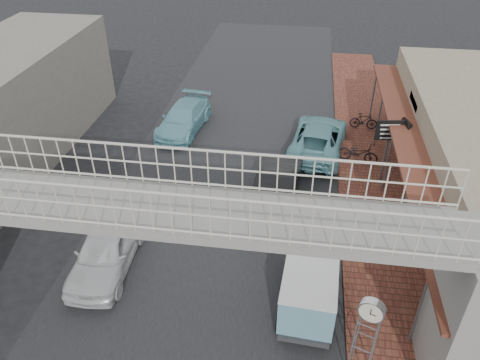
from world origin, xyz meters
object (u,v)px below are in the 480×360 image
(angkot_far, at_px, (183,118))
(angkot_van, at_px, (310,280))
(motorcycle_far, at_px, (364,121))
(dark_sedan, at_px, (275,190))
(angkot_curb, at_px, (318,138))
(street_clock, at_px, (371,314))
(arrow_sign, at_px, (408,131))
(motorcycle_near, at_px, (358,153))
(white_hatchback, at_px, (107,249))

(angkot_far, height_order, angkot_van, angkot_van)
(motorcycle_far, bearing_deg, dark_sedan, 154.15)
(angkot_curb, bearing_deg, street_clock, 103.67)
(angkot_far, bearing_deg, arrow_sign, -11.52)
(motorcycle_near, xyz_separation_m, arrow_sign, (1.73, -1.39, 2.06))
(angkot_far, height_order, motorcycle_near, angkot_far)
(dark_sedan, distance_m, angkot_far, 8.17)
(angkot_curb, relative_size, motorcycle_near, 2.85)
(angkot_far, bearing_deg, dark_sedan, -41.59)
(angkot_curb, height_order, angkot_far, angkot_curb)
(angkot_curb, height_order, street_clock, street_clock)
(white_hatchback, relative_size, motorcycle_near, 2.43)
(motorcycle_near, xyz_separation_m, motorcycle_far, (0.51, 3.55, -0.05))
(motorcycle_far, relative_size, arrow_sign, 0.47)
(white_hatchback, relative_size, angkot_van, 1.19)
(motorcycle_near, bearing_deg, white_hatchback, 145.53)
(angkot_curb, bearing_deg, motorcycle_far, -125.00)
(angkot_curb, xyz_separation_m, angkot_far, (-7.24, 1.23, -0.05))
(dark_sedan, bearing_deg, white_hatchback, -134.92)
(angkot_far, height_order, arrow_sign, arrow_sign)
(angkot_van, xyz_separation_m, motorcycle_far, (2.66, 12.77, -0.62))
(white_hatchback, bearing_deg, motorcycle_near, 39.71)
(white_hatchback, bearing_deg, dark_sedan, 36.02)
(white_hatchback, xyz_separation_m, motorcycle_near, (9.34, 8.39, -0.19))
(white_hatchback, bearing_deg, angkot_far, 86.82)
(angkot_curb, distance_m, motorcycle_far, 3.60)
(dark_sedan, height_order, angkot_far, dark_sedan)
(motorcycle_near, bearing_deg, motorcycle_far, 5.36)
(white_hatchback, height_order, motorcycle_near, white_hatchback)
(angkot_van, relative_size, arrow_sign, 1.22)
(motorcycle_near, distance_m, arrow_sign, 3.03)
(angkot_far, height_order, street_clock, street_clock)
(dark_sedan, distance_m, angkot_van, 5.52)
(angkot_van, relative_size, motorcycle_far, 2.60)
(angkot_van, xyz_separation_m, motorcycle_near, (2.14, 9.22, -0.57))
(dark_sedan, bearing_deg, street_clock, -61.04)
(angkot_far, bearing_deg, white_hatchback, -84.51)
(arrow_sign, bearing_deg, angkot_van, -124.44)
(street_clock, xyz_separation_m, arrow_sign, (2.36, 10.08, 0.18))
(street_clock, bearing_deg, angkot_van, 143.85)
(motorcycle_far, height_order, street_clock, street_clock)
(street_clock, bearing_deg, arrow_sign, 96.89)
(angkot_van, distance_m, motorcycle_far, 13.06)
(motorcycle_far, height_order, arrow_sign, arrow_sign)
(dark_sedan, height_order, motorcycle_near, dark_sedan)
(angkot_van, bearing_deg, motorcycle_far, 81.83)
(street_clock, bearing_deg, motorcycle_near, 106.92)
(motorcycle_near, bearing_deg, angkot_far, 90.47)
(angkot_curb, xyz_separation_m, motorcycle_near, (1.93, -0.91, -0.15))
(dark_sedan, distance_m, motorcycle_far, 8.60)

